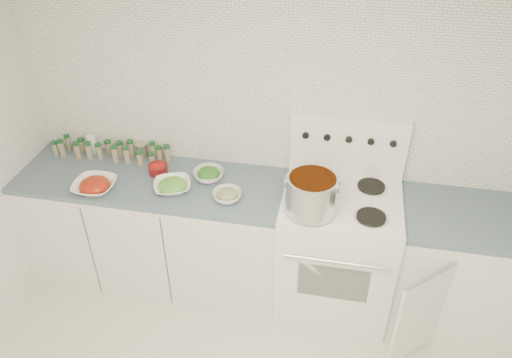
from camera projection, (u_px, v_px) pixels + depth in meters
The scene contains 13 objects.
room_walls at pixel (220, 238), 1.95m from camera, with size 3.54×3.04×2.52m.
counter_left at pixel (157, 229), 3.67m from camera, with size 1.85×0.62×0.90m.
stove at pixel (336, 248), 3.44m from camera, with size 0.76×0.70×1.36m.
counter_right at pixel (459, 269), 3.34m from camera, with size 0.89×0.89×0.90m.
stock_pot at pixel (312, 193), 2.99m from camera, with size 0.33×0.31×0.24m.
bowl_tomato at pixel (95, 186), 3.28m from camera, with size 0.28×0.28×0.09m.
bowl_snowpea at pixel (172, 186), 3.29m from camera, with size 0.31×0.31×0.08m.
bowl_broccoli at pixel (209, 174), 3.39m from camera, with size 0.27×0.27×0.08m.
bowl_zucchini at pixel (227, 195), 3.20m from camera, with size 0.20×0.20×0.08m.
bowl_pepper at pixel (158, 168), 3.45m from camera, with size 0.13×0.13×0.08m.
salt_canister at pixel (92, 144), 3.65m from camera, with size 0.07×0.07×0.14m, color white.
tin_can at pixel (142, 150), 3.61m from camera, with size 0.08×0.08×0.11m, color #A29D89.
spice_cluster at pixel (112, 151), 3.59m from camera, with size 0.88×0.15×0.14m.
Camera 1 is at (0.41, -1.40, 2.88)m, focal length 35.00 mm.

